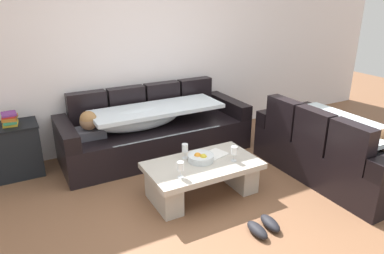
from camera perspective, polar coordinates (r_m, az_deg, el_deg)
ground_plane at (r=3.66m, az=4.68°, el=-13.64°), size 14.00×14.00×0.00m
back_wall at (r=5.00m, az=-8.65°, el=12.40°), size 9.00×0.10×2.70m
couch_along_wall at (r=4.77m, az=-6.39°, el=-0.66°), size 2.49×0.92×0.88m
couch_near_window at (r=4.49m, az=21.84°, el=-3.42°), size 0.92×1.82×0.88m
coffee_table at (r=3.82m, az=1.69°, el=-7.73°), size 1.20×0.68×0.38m
fruit_bowl at (r=3.78m, az=1.42°, el=-4.98°), size 0.28×0.28×0.10m
wine_glass_near_left at (r=3.43m, az=-1.88°, el=-6.45°), size 0.07×0.07×0.17m
wine_glass_near_right at (r=3.78m, az=6.83°, el=-3.87°), size 0.07×0.07×0.17m
wine_glass_far_back at (r=3.81m, az=-1.15°, el=-3.48°), size 0.07×0.07×0.17m
open_magazine at (r=3.94m, az=3.61°, el=-4.46°), size 0.33×0.28×0.01m
side_cabinet at (r=4.69m, az=-27.58°, el=-3.51°), size 0.72×0.44×0.64m
book_stack_on_cabinet at (r=4.56m, az=-27.42°, el=1.15°), size 0.18×0.24×0.15m
pair_of_shoes at (r=3.45m, az=11.53°, el=-15.50°), size 0.31×0.30×0.09m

